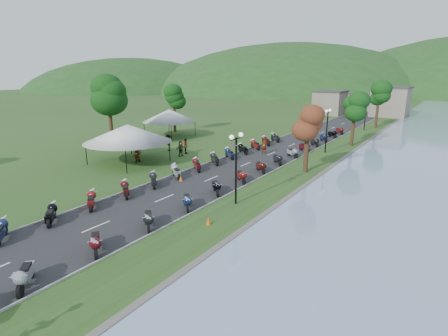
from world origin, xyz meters
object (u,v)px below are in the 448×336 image
Objects in this scene: pedestrian_c at (169,151)px; vendor_tent_main at (128,144)px; pedestrian_b at (139,161)px; pedestrian_a at (137,162)px.

vendor_tent_main is at bearing -43.90° from pedestrian_c.
pedestrian_b is at bearing 69.17° from vendor_tent_main.
vendor_tent_main is 2.15m from pedestrian_a.
pedestrian_a is 0.82× the size of pedestrian_c.
pedestrian_c is (-0.57, 6.62, -2.00)m from vendor_tent_main.
vendor_tent_main is 3.23× the size of pedestrian_b.
pedestrian_b is (0.35, 0.92, -2.00)m from vendor_tent_main.
pedestrian_a is at bearing 112.29° from pedestrian_b.
vendor_tent_main is at bearing 61.77° from pedestrian_b.
pedestrian_a is 0.87× the size of pedestrian_b.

